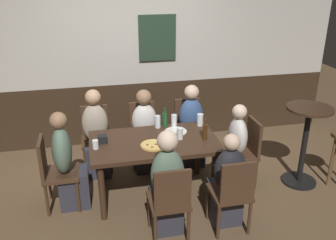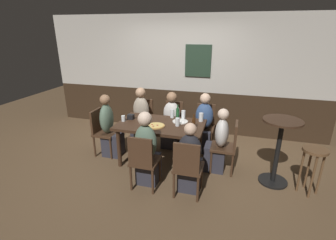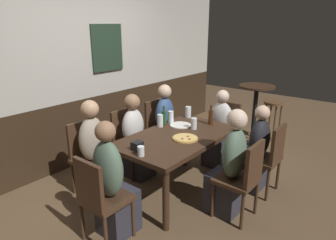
{
  "view_description": "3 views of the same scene",
  "coord_description": "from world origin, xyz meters",
  "px_view_note": "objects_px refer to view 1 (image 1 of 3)",
  "views": [
    {
      "loc": [
        -0.68,
        -3.81,
        2.63
      ],
      "look_at": [
        0.18,
        0.07,
        0.95
      ],
      "focal_mm": 39.23,
      "sensor_mm": 36.0,
      "label": 1
    },
    {
      "loc": [
        1.21,
        -3.8,
        2.28
      ],
      "look_at": [
        0.15,
        -0.08,
        0.85
      ],
      "focal_mm": 26.31,
      "sensor_mm": 36.0,
      "label": 2
    },
    {
      "loc": [
        -2.62,
        -1.97,
        2.0
      ],
      "look_at": [
        -0.24,
        -0.05,
        1.0
      ],
      "focal_mm": 32.05,
      "sensor_mm": 36.0,
      "label": 3
    }
  ],
  "objects_px": {
    "chair_left_far": "(96,134)",
    "tumbler_short": "(200,121)",
    "person_left_far": "(96,139)",
    "person_head_west": "(68,168)",
    "beer_bottle_green": "(165,119)",
    "chair_head_west": "(54,169)",
    "person_mid_near": "(167,190)",
    "chair_right_far": "(188,126)",
    "person_mid_far": "(145,136)",
    "plate_white_large": "(176,131)",
    "dining_table": "(154,147)",
    "beer_glass_half": "(174,121)",
    "person_head_east": "(233,153)",
    "chair_head_east": "(245,149)",
    "tumbler_water": "(158,122)",
    "condiment_caddy": "(102,139)",
    "chair_right_near": "(233,191)",
    "person_right_far": "(192,131)",
    "beer_bottle_brown": "(205,131)",
    "chair_mid_far": "(143,130)",
    "highball_clear": "(180,134)",
    "pint_glass_pale": "(95,145)",
    "side_bar_table": "(305,140)",
    "person_right_near": "(227,186)",
    "pizza": "(153,145)",
    "chair_mid_near": "(170,200)"
  },
  "relations": [
    {
      "from": "chair_right_far",
      "to": "person_head_west",
      "type": "distance_m",
      "value": 1.87
    },
    {
      "from": "chair_right_far",
      "to": "person_mid_far",
      "type": "height_order",
      "value": "person_mid_far"
    },
    {
      "from": "person_mid_far",
      "to": "person_mid_near",
      "type": "bearing_deg",
      "value": -90.0
    },
    {
      "from": "beer_glass_half",
      "to": "beer_bottle_green",
      "type": "xyz_separation_m",
      "value": [
        -0.11,
        0.02,
        0.02
      ]
    },
    {
      "from": "chair_head_east",
      "to": "person_right_near",
      "type": "xyz_separation_m",
      "value": [
        -0.51,
        -0.69,
        -0.04
      ]
    },
    {
      "from": "chair_head_east",
      "to": "person_right_far",
      "type": "xyz_separation_m",
      "value": [
        -0.51,
        0.69,
        -0.01
      ]
    },
    {
      "from": "chair_head_west",
      "to": "plate_white_large",
      "type": "height_order",
      "value": "chair_head_west"
    },
    {
      "from": "chair_left_far",
      "to": "side_bar_table",
      "type": "bearing_deg",
      "value": -21.08
    },
    {
      "from": "beer_glass_half",
      "to": "person_right_near",
      "type": "bearing_deg",
      "value": -72.14
    },
    {
      "from": "beer_bottle_brown",
      "to": "chair_mid_far",
      "type": "bearing_deg",
      "value": 122.09
    },
    {
      "from": "chair_left_far",
      "to": "tumbler_short",
      "type": "distance_m",
      "value": 1.45
    },
    {
      "from": "person_left_far",
      "to": "pint_glass_pale",
      "type": "distance_m",
      "value": 0.81
    },
    {
      "from": "person_head_west",
      "to": "chair_right_far",
      "type": "bearing_deg",
      "value": 27.14
    },
    {
      "from": "chair_head_west",
      "to": "person_right_near",
      "type": "distance_m",
      "value": 1.95
    },
    {
      "from": "chair_right_near",
      "to": "tumbler_water",
      "type": "distance_m",
      "value": 1.36
    },
    {
      "from": "person_head_east",
      "to": "person_mid_far",
      "type": "height_order",
      "value": "person_mid_far"
    },
    {
      "from": "chair_mid_far",
      "to": "person_mid_near",
      "type": "xyz_separation_m",
      "value": [
        -0.0,
        -1.54,
        0.01
      ]
    },
    {
      "from": "person_head_west",
      "to": "beer_glass_half",
      "type": "relative_size",
      "value": 7.58
    },
    {
      "from": "chair_head_east",
      "to": "chair_right_far",
      "type": "distance_m",
      "value": 0.99
    },
    {
      "from": "person_head_west",
      "to": "highball_clear",
      "type": "height_order",
      "value": "person_head_west"
    },
    {
      "from": "chair_mid_near",
      "to": "highball_clear",
      "type": "bearing_deg",
      "value": 69.77
    },
    {
      "from": "chair_head_west",
      "to": "person_left_far",
      "type": "relative_size",
      "value": 0.75
    },
    {
      "from": "chair_mid_near",
      "to": "chair_mid_far",
      "type": "xyz_separation_m",
      "value": [
        0.0,
        1.7,
        0.0
      ]
    },
    {
      "from": "chair_head_east",
      "to": "pizza",
      "type": "height_order",
      "value": "chair_head_east"
    },
    {
      "from": "highball_clear",
      "to": "chair_left_far",
      "type": "bearing_deg",
      "value": 137.79
    },
    {
      "from": "beer_bottle_green",
      "to": "chair_head_west",
      "type": "bearing_deg",
      "value": -164.66
    },
    {
      "from": "person_left_far",
      "to": "highball_clear",
      "type": "xyz_separation_m",
      "value": [
        0.96,
        -0.71,
        0.3
      ]
    },
    {
      "from": "tumbler_water",
      "to": "condiment_caddy",
      "type": "bearing_deg",
      "value": -157.81
    },
    {
      "from": "person_head_west",
      "to": "tumbler_water",
      "type": "bearing_deg",
      "value": 17.8
    },
    {
      "from": "chair_head_west",
      "to": "person_mid_near",
      "type": "relative_size",
      "value": 0.74
    },
    {
      "from": "person_mid_near",
      "to": "side_bar_table",
      "type": "xyz_separation_m",
      "value": [
        1.9,
        0.56,
        0.11
      ]
    },
    {
      "from": "chair_left_far",
      "to": "plate_white_large",
      "type": "relative_size",
      "value": 3.23
    },
    {
      "from": "dining_table",
      "to": "beer_glass_half",
      "type": "distance_m",
      "value": 0.51
    },
    {
      "from": "side_bar_table",
      "to": "tumbler_water",
      "type": "bearing_deg",
      "value": 164.6
    },
    {
      "from": "highball_clear",
      "to": "beer_bottle_green",
      "type": "height_order",
      "value": "beer_bottle_green"
    },
    {
      "from": "chair_head_west",
      "to": "highball_clear",
      "type": "bearing_deg",
      "value": -0.88
    },
    {
      "from": "person_mid_near",
      "to": "beer_glass_half",
      "type": "bearing_deg",
      "value": 72.81
    },
    {
      "from": "person_mid_near",
      "to": "plate_white_large",
      "type": "distance_m",
      "value": 0.95
    },
    {
      "from": "chair_head_west",
      "to": "pint_glass_pale",
      "type": "distance_m",
      "value": 0.57
    },
    {
      "from": "tumbler_water",
      "to": "pint_glass_pale",
      "type": "bearing_deg",
      "value": -151.9
    },
    {
      "from": "chair_right_near",
      "to": "person_right_far",
      "type": "relative_size",
      "value": 0.77
    },
    {
      "from": "person_head_west",
      "to": "tumbler_short",
      "type": "relative_size",
      "value": 7.68
    },
    {
      "from": "person_head_east",
      "to": "person_left_far",
      "type": "bearing_deg",
      "value": 157.39
    },
    {
      "from": "person_head_west",
      "to": "beer_bottle_green",
      "type": "height_order",
      "value": "person_head_west"
    },
    {
      "from": "person_head_east",
      "to": "person_mid_far",
      "type": "distance_m",
      "value": 1.21
    },
    {
      "from": "dining_table",
      "to": "chair_right_near",
      "type": "bearing_deg",
      "value": -52.3
    },
    {
      "from": "person_right_near",
      "to": "pizza",
      "type": "height_order",
      "value": "person_right_near"
    },
    {
      "from": "chair_left_far",
      "to": "person_left_far",
      "type": "height_order",
      "value": "person_left_far"
    },
    {
      "from": "chair_mid_near",
      "to": "beer_glass_half",
      "type": "distance_m",
      "value": 1.29
    },
    {
      "from": "dining_table",
      "to": "person_mid_far",
      "type": "relative_size",
      "value": 1.33
    }
  ]
}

